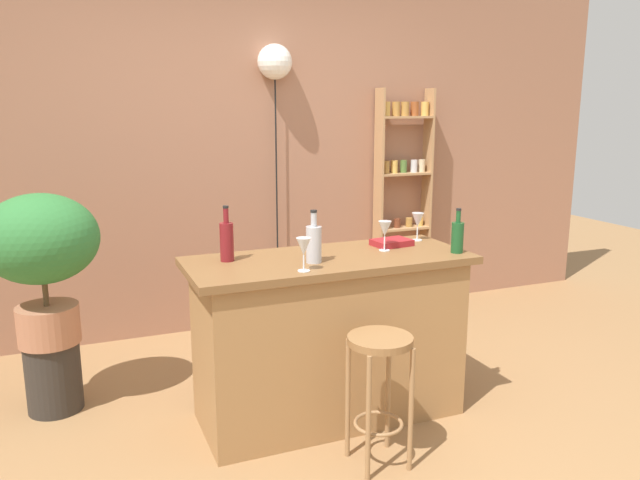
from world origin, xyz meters
TOP-DOWN VIEW (x-y plane):
  - ground at (0.00, 0.00)m, footprint 12.00×12.00m
  - back_wall at (0.00, 1.95)m, footprint 6.40×0.10m
  - kitchen_counter at (0.00, 0.30)m, footprint 1.50×0.61m
  - bar_stool at (0.03, -0.23)m, footprint 0.30×0.30m
  - spice_shelf at (1.30, 1.81)m, footprint 0.47×0.15m
  - plant_stool at (-1.40, 0.94)m, footprint 0.30×0.30m
  - potted_plant at (-1.40, 0.94)m, footprint 0.61×0.55m
  - bottle_olive_oil at (-0.12, 0.22)m, footprint 0.08×0.08m
  - bottle_vinegar at (-0.52, 0.42)m, footprint 0.07×0.07m
  - bottle_sauce_amber at (0.67, 0.13)m, footprint 0.07×0.07m
  - wine_glass_left at (-0.23, 0.08)m, footprint 0.07×0.07m
  - wine_glass_center at (0.34, 0.32)m, footprint 0.07×0.07m
  - wine_glass_right at (0.64, 0.47)m, footprint 0.07×0.07m
  - cookbook at (0.43, 0.41)m, footprint 0.23×0.17m
  - pendant_globe_light at (0.23, 1.84)m, footprint 0.25×0.25m

SIDE VIEW (x-z plane):
  - ground at x=0.00m, z-range 0.00..0.00m
  - plant_stool at x=-1.40m, z-range 0.00..0.40m
  - kitchen_counter at x=0.00m, z-range 0.00..0.90m
  - bar_stool at x=0.03m, z-range 0.15..0.79m
  - cookbook at x=0.43m, z-range 0.90..0.93m
  - potted_plant at x=-1.40m, z-range 0.51..1.34m
  - spice_shelf at x=1.30m, z-range 0.06..1.87m
  - bottle_sauce_amber at x=0.67m, z-range 0.87..1.11m
  - bottle_olive_oil at x=-0.12m, z-range 0.87..1.14m
  - bottle_vinegar at x=-0.52m, z-range 0.86..1.15m
  - wine_glass_left at x=-0.23m, z-range 0.93..1.10m
  - wine_glass_center at x=0.34m, z-range 0.93..1.10m
  - wine_glass_right at x=0.64m, z-range 0.93..1.10m
  - back_wall at x=0.00m, z-range 0.00..2.80m
  - pendant_globe_light at x=0.23m, z-range 0.91..3.02m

